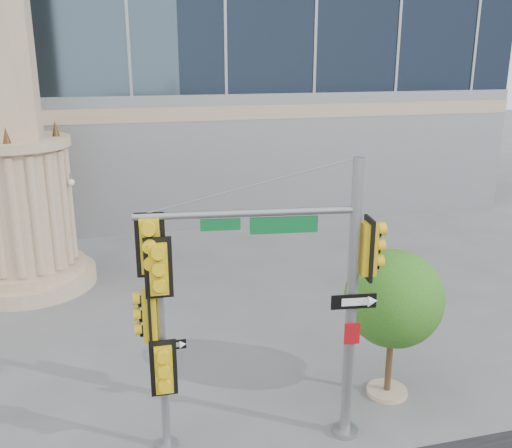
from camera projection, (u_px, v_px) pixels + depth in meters
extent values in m
plane|color=#545456|center=(267.00, 410.00, 12.83)|extent=(120.00, 120.00, 0.00)
cylinder|color=tan|center=(31.00, 278.00, 19.68)|extent=(4.40, 4.40, 0.50)
cylinder|color=tan|center=(29.00, 267.00, 19.56)|extent=(3.80, 3.80, 0.30)
cylinder|color=tan|center=(22.00, 207.00, 18.95)|extent=(3.00, 3.00, 4.00)
cylinder|color=tan|center=(14.00, 142.00, 18.33)|extent=(3.50, 3.50, 0.30)
cone|color=#472D14|center=(55.00, 128.00, 18.52)|extent=(0.24, 0.24, 0.50)
cylinder|color=slate|center=(345.00, 430.00, 12.03)|extent=(0.55, 0.55, 0.12)
cylinder|color=slate|center=(351.00, 306.00, 11.20)|extent=(0.22, 0.22, 5.88)
cylinder|color=slate|center=(247.00, 213.00, 10.39)|extent=(4.10, 0.65, 0.14)
cube|color=#0B5F28|center=(284.00, 225.00, 10.52)|extent=(1.27, 0.20, 0.31)
cube|color=yellow|center=(151.00, 245.00, 10.33)|extent=(0.57, 0.34, 1.23)
cube|color=yellow|center=(368.00, 248.00, 10.89)|extent=(0.34, 0.57, 1.23)
cube|color=black|center=(354.00, 302.00, 11.03)|extent=(0.90, 0.14, 0.29)
cube|color=#A20E12|center=(352.00, 334.00, 11.22)|extent=(0.31, 0.07, 0.45)
cylinder|color=slate|center=(167.00, 445.00, 11.59)|extent=(0.45, 0.45, 0.11)
cylinder|color=slate|center=(162.00, 345.00, 10.94)|extent=(0.17, 0.17, 4.64)
cube|color=yellow|center=(158.00, 268.00, 10.26)|extent=(0.52, 0.27, 1.16)
cube|color=yellow|center=(149.00, 316.00, 10.71)|extent=(0.27, 0.52, 1.16)
cube|color=yellow|center=(164.00, 368.00, 10.85)|extent=(0.52, 0.27, 1.16)
cube|color=black|center=(171.00, 345.00, 10.85)|extent=(0.58, 0.05, 0.19)
cylinder|color=tan|center=(387.00, 391.00, 13.44)|extent=(0.95, 0.95, 0.11)
cylinder|color=#382314|center=(389.00, 357.00, 13.18)|extent=(0.15, 0.15, 1.90)
sphere|color=#265A14|center=(394.00, 298.00, 12.76)|extent=(2.22, 2.22, 2.22)
sphere|color=#265A14|center=(406.00, 304.00, 13.21)|extent=(1.37, 1.37, 1.37)
sphere|color=#265A14|center=(383.00, 316.00, 12.50)|extent=(1.16, 1.16, 1.16)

